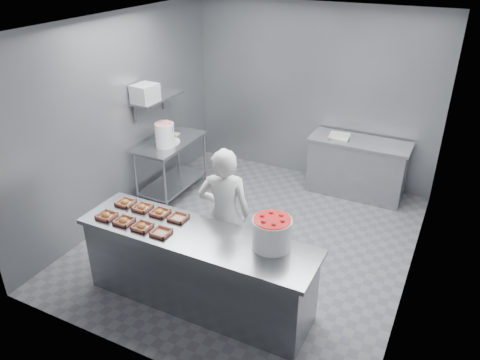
# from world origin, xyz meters

# --- Properties ---
(floor) EXTENTS (4.50, 4.50, 0.00)m
(floor) POSITION_xyz_m (0.00, 0.00, 0.00)
(floor) COLOR #4C4C51
(floor) RESTS_ON ground
(ceiling) EXTENTS (4.50, 4.50, 0.00)m
(ceiling) POSITION_xyz_m (0.00, 0.00, 2.80)
(ceiling) COLOR white
(ceiling) RESTS_ON wall_back
(wall_back) EXTENTS (4.00, 0.04, 2.80)m
(wall_back) POSITION_xyz_m (0.00, 2.25, 1.40)
(wall_back) COLOR slate
(wall_back) RESTS_ON ground
(wall_left) EXTENTS (0.04, 4.50, 2.80)m
(wall_left) POSITION_xyz_m (-2.00, 0.00, 1.40)
(wall_left) COLOR slate
(wall_left) RESTS_ON ground
(wall_right) EXTENTS (0.04, 4.50, 2.80)m
(wall_right) POSITION_xyz_m (2.00, 0.00, 1.40)
(wall_right) COLOR slate
(wall_right) RESTS_ON ground
(service_counter) EXTENTS (2.60, 0.70, 0.90)m
(service_counter) POSITION_xyz_m (0.00, -1.35, 0.45)
(service_counter) COLOR slate
(service_counter) RESTS_ON ground
(prep_table) EXTENTS (0.60, 1.20, 0.90)m
(prep_table) POSITION_xyz_m (-1.65, 0.60, 0.59)
(prep_table) COLOR slate
(prep_table) RESTS_ON ground
(back_counter) EXTENTS (1.50, 0.60, 0.90)m
(back_counter) POSITION_xyz_m (0.90, 1.90, 0.45)
(back_counter) COLOR slate
(back_counter) RESTS_ON ground
(wall_shelf) EXTENTS (0.35, 0.90, 0.03)m
(wall_shelf) POSITION_xyz_m (-1.82, 0.60, 1.55)
(wall_shelf) COLOR slate
(wall_shelf) RESTS_ON wall_left
(tray_0) EXTENTS (0.19, 0.18, 0.06)m
(tray_0) POSITION_xyz_m (-1.04, -1.51, 0.92)
(tray_0) COLOR tan
(tray_0) RESTS_ON service_counter
(tray_1) EXTENTS (0.19, 0.18, 0.06)m
(tray_1) POSITION_xyz_m (-0.80, -1.51, 0.92)
(tray_1) COLOR tan
(tray_1) RESTS_ON service_counter
(tray_2) EXTENTS (0.19, 0.18, 0.06)m
(tray_2) POSITION_xyz_m (-0.56, -1.51, 0.92)
(tray_2) COLOR tan
(tray_2) RESTS_ON service_counter
(tray_3) EXTENTS (0.19, 0.18, 0.04)m
(tray_3) POSITION_xyz_m (-0.32, -1.51, 0.92)
(tray_3) COLOR tan
(tray_3) RESTS_ON service_counter
(tray_4) EXTENTS (0.19, 0.18, 0.06)m
(tray_4) POSITION_xyz_m (-1.04, -1.19, 0.92)
(tray_4) COLOR tan
(tray_4) RESTS_ON service_counter
(tray_5) EXTENTS (0.19, 0.18, 0.06)m
(tray_5) POSITION_xyz_m (-0.80, -1.19, 0.92)
(tray_5) COLOR tan
(tray_5) RESTS_ON service_counter
(tray_6) EXTENTS (0.19, 0.18, 0.06)m
(tray_6) POSITION_xyz_m (-0.56, -1.19, 0.92)
(tray_6) COLOR tan
(tray_6) RESTS_ON service_counter
(tray_7) EXTENTS (0.19, 0.18, 0.04)m
(tray_7) POSITION_xyz_m (-0.32, -1.19, 0.92)
(tray_7) COLOR tan
(tray_7) RESTS_ON service_counter
(worker) EXTENTS (0.69, 0.57, 1.63)m
(worker) POSITION_xyz_m (0.01, -0.75, 0.81)
(worker) COLOR silver
(worker) RESTS_ON ground
(strawberry_tub) EXTENTS (0.39, 0.39, 0.32)m
(strawberry_tub) POSITION_xyz_m (0.78, -1.20, 1.07)
(strawberry_tub) COLOR white
(strawberry_tub) RESTS_ON service_counter
(glaze_bucket) EXTENTS (0.29, 0.28, 0.43)m
(glaze_bucket) POSITION_xyz_m (-1.60, 0.42, 1.09)
(glaze_bucket) COLOR white
(glaze_bucket) RESTS_ON prep_table
(bucket_lid) EXTENTS (0.37, 0.37, 0.02)m
(bucket_lid) POSITION_xyz_m (-1.64, 0.56, 0.91)
(bucket_lid) COLOR white
(bucket_lid) RESTS_ON prep_table
(rag) EXTENTS (0.14, 0.13, 0.02)m
(rag) POSITION_xyz_m (-1.74, 0.85, 0.91)
(rag) COLOR #CCB28C
(rag) RESTS_ON prep_table
(appliance) EXTENTS (0.32, 0.36, 0.25)m
(appliance) POSITION_xyz_m (-1.82, 0.33, 1.69)
(appliance) COLOR gray
(appliance) RESTS_ON wall_shelf
(paper_stack) EXTENTS (0.30, 0.22, 0.05)m
(paper_stack) POSITION_xyz_m (0.58, 1.90, 0.92)
(paper_stack) COLOR silver
(paper_stack) RESTS_ON back_counter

